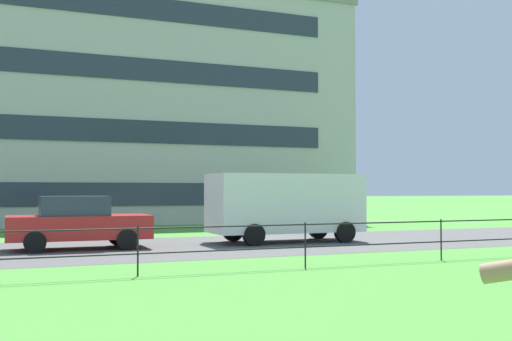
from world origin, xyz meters
The scene contains 5 objects.
street_strip centered at (0.00, 20.47, 0.00)m, with size 80.00×7.33×0.01m, color #565454.
park_fence centered at (0.00, 14.56, 0.67)m, with size 37.34×0.04×1.00m.
car_red_far_right centered at (-0.39, 20.89, 0.78)m, with size 4.03×1.88×1.54m.
panel_van_left centered at (6.25, 20.83, 1.27)m, with size 5.02×2.14×2.24m.
apartment_building_background centered at (0.92, 39.04, 6.26)m, with size 30.32×14.10×12.50m.
Camera 1 is at (-2.65, 2.18, 1.72)m, focal length 43.88 mm.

